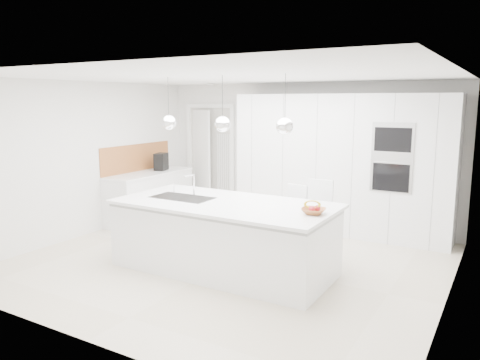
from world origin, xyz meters
The scene contains 27 objects.
floor centered at (0.00, 0.00, 0.00)m, with size 5.50×5.50×0.00m, color beige.
wall_back centered at (0.00, 2.50, 1.25)m, with size 5.50×5.50×0.00m, color silver.
wall_left centered at (-2.75, 0.00, 1.25)m, with size 5.00×5.00×0.00m, color silver.
ceiling centered at (0.00, 0.00, 2.50)m, with size 5.50×5.50×0.00m, color white.
tall_cabinets centered at (0.80, 2.20, 1.15)m, with size 3.60×0.60×2.30m, color white.
oven_stack centered at (1.70, 1.89, 1.35)m, with size 0.62×0.04×1.05m, color #A5A5A8, non-canonical shape.
doorway_frame centered at (-1.95, 2.47, 1.02)m, with size 1.11×0.08×2.13m, color white, non-canonical shape.
hallway_door centered at (-2.20, 2.42, 1.00)m, with size 0.82×0.04×2.00m, color white.
radiator centered at (-1.63, 2.46, 0.85)m, with size 0.32×0.04×1.40m, color white, non-canonical shape.
left_base_cabinets centered at (-2.45, 1.20, 0.43)m, with size 0.60×1.80×0.86m, color white.
left_worktop centered at (-2.45, 1.20, 0.88)m, with size 0.62×1.82×0.04m, color white.
oak_backsplash centered at (-2.74, 1.20, 1.15)m, with size 0.02×1.80×0.50m, color #AC6735.
island_base centered at (0.10, -0.30, 0.43)m, with size 2.80×1.20×0.86m, color white.
island_worktop centered at (0.10, -0.25, 0.88)m, with size 2.84×1.40×0.04m, color white.
island_sink centered at (-0.55, -0.30, 0.82)m, with size 0.84×0.44×0.18m, color #3F3F42, non-canonical shape.
island_tap centered at (-0.50, -0.10, 1.05)m, with size 0.02×0.02×0.30m, color white.
pendant_left centered at (-0.75, -0.30, 1.90)m, with size 0.20×0.20×0.20m, color white.
pendant_mid centered at (0.10, -0.30, 1.90)m, with size 0.20×0.20×0.20m, color white.
pendant_right centered at (0.95, -0.30, 1.90)m, with size 0.20×0.20×0.20m, color white.
fruit_bowl centered at (1.32, -0.28, 0.93)m, with size 0.28×0.28×0.07m, color #AC6735.
espresso_machine centered at (-2.43, 1.52, 1.06)m, with size 0.19×0.30×0.32m, color black.
bar_stool_left centered at (0.68, 0.62, 0.51)m, with size 0.34×0.47×1.02m, color white, non-canonical shape.
bar_stool_right centered at (1.02, 0.60, 0.56)m, with size 0.37×0.51×1.12m, color white, non-canonical shape.
apple_a centered at (1.32, -0.32, 0.97)m, with size 0.07×0.07×0.07m, color #B01E28.
apple_b centered at (1.36, -0.25, 0.97)m, with size 0.07×0.07×0.07m, color #B01E28.
apple_c centered at (1.31, -0.30, 0.96)m, with size 0.07×0.07×0.07m, color #B01E28.
banana_bunch centered at (1.30, -0.27, 1.01)m, with size 0.20×0.20×0.03m, color yellow.
Camera 1 is at (3.24, -5.24, 2.19)m, focal length 35.00 mm.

